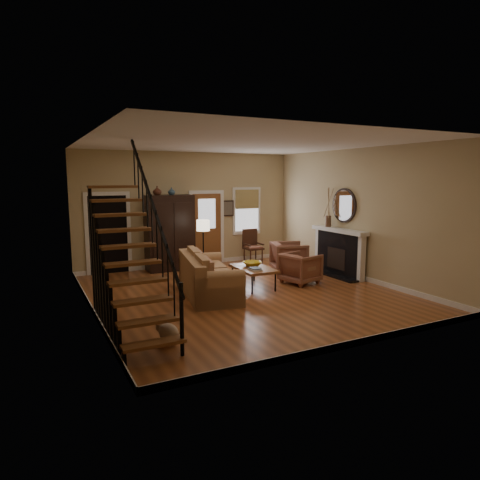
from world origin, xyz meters
name	(u,v)px	position (x,y,z in m)	size (l,w,h in m)	color
room	(197,220)	(-0.41, 1.76, 1.51)	(7.00, 7.33, 3.30)	#9C5227
staircase	(130,238)	(-2.78, -1.30, 1.60)	(0.94, 2.80, 3.20)	brown
fireplace	(340,247)	(3.13, 0.50, 0.74)	(0.33, 1.95, 2.30)	black
armoire	(170,233)	(-0.70, 3.15, 1.05)	(1.30, 0.60, 2.10)	black
vase_a	(157,191)	(-1.05, 3.05, 2.22)	(0.24, 0.24, 0.25)	#4C2619
vase_b	(172,191)	(-0.65, 3.05, 2.21)	(0.20, 0.20, 0.21)	#334C60
sofa	(209,276)	(-0.75, 0.25, 0.43)	(1.01, 2.33, 0.87)	#AE7C4F
coffee_table	(253,277)	(0.44, 0.38, 0.24)	(0.73, 1.26, 0.48)	brown
bowl	(252,264)	(0.49, 0.53, 0.54)	(0.43, 0.43, 0.11)	gold
books	(255,269)	(0.32, 0.08, 0.51)	(0.23, 0.31, 0.06)	beige
armchair_left	(300,268)	(1.67, 0.21, 0.37)	(0.80, 0.82, 0.75)	brown
armchair_right	(289,257)	(2.11, 1.39, 0.41)	(0.88, 0.91, 0.83)	brown
floor_lamp	(203,248)	(-0.16, 2.00, 0.74)	(0.34, 0.34, 1.49)	black
side_chair	(253,246)	(1.85, 2.95, 0.51)	(0.54, 0.54, 1.02)	#3E2113
dog	(169,333)	(-2.40, -2.05, 0.16)	(0.26, 0.45, 0.32)	#CBAB8A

